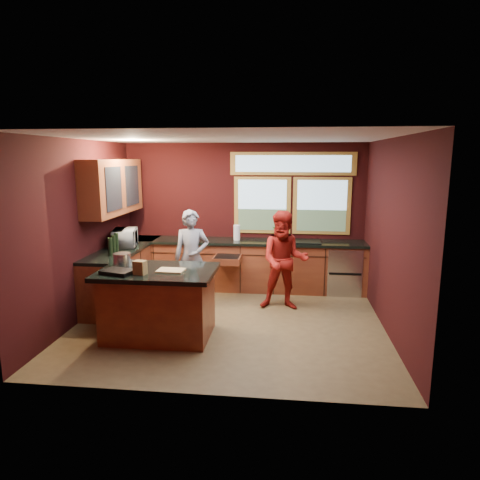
% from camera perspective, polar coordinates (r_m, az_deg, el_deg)
% --- Properties ---
extents(floor, '(4.50, 4.50, 0.00)m').
position_cam_1_polar(floor, '(6.53, -1.36, -10.92)').
color(floor, brown).
rests_on(floor, ground).
extents(room_shell, '(4.52, 4.02, 2.71)m').
position_cam_1_polar(room_shell, '(6.51, -6.28, 5.31)').
color(room_shell, black).
rests_on(room_shell, ground).
extents(back_counter, '(4.50, 0.64, 0.93)m').
position_cam_1_polar(back_counter, '(7.97, 1.69, -3.34)').
color(back_counter, '#562014').
rests_on(back_counter, floor).
extents(left_counter, '(0.64, 2.30, 0.93)m').
position_cam_1_polar(left_counter, '(7.65, -15.16, -4.32)').
color(left_counter, '#562014').
rests_on(left_counter, floor).
extents(island, '(1.55, 1.05, 0.95)m').
position_cam_1_polar(island, '(6.01, -10.79, -8.21)').
color(island, '#562014').
rests_on(island, floor).
extents(person_grey, '(0.64, 0.48, 1.59)m').
position_cam_1_polar(person_grey, '(7.14, -6.46, -2.36)').
color(person_grey, slate).
rests_on(person_grey, floor).
extents(person_red, '(0.79, 0.62, 1.61)m').
position_cam_1_polar(person_red, '(6.91, 5.93, -2.75)').
color(person_red, maroon).
rests_on(person_red, floor).
extents(microwave, '(0.49, 0.62, 0.30)m').
position_cam_1_polar(microwave, '(7.54, -15.07, 0.26)').
color(microwave, '#999999').
rests_on(microwave, left_counter).
extents(potted_plant, '(0.31, 0.27, 0.34)m').
position_cam_1_polar(potted_plant, '(7.87, 5.48, 1.16)').
color(potted_plant, '#999999').
rests_on(potted_plant, back_counter).
extents(paper_towel, '(0.12, 0.12, 0.28)m').
position_cam_1_polar(paper_towel, '(7.88, -0.43, 1.00)').
color(paper_towel, silver).
rests_on(paper_towel, back_counter).
extents(cutting_board, '(0.36, 0.27, 0.02)m').
position_cam_1_polar(cutting_board, '(5.77, -9.20, -4.02)').
color(cutting_board, tan).
rests_on(cutting_board, island).
extents(stock_pot, '(0.24, 0.24, 0.18)m').
position_cam_1_polar(stock_pot, '(6.17, -15.45, -2.53)').
color(stock_pot, silver).
rests_on(stock_pot, island).
extents(paper_bag, '(0.17, 0.15, 0.18)m').
position_cam_1_polar(paper_bag, '(5.67, -13.18, -3.60)').
color(paper_bag, brown).
rests_on(paper_bag, island).
extents(black_tray, '(0.46, 0.38, 0.05)m').
position_cam_1_polar(black_tray, '(5.79, -15.96, -4.09)').
color(black_tray, black).
rests_on(black_tray, island).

